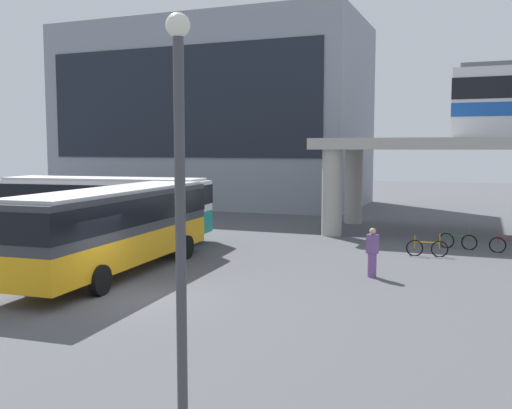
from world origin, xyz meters
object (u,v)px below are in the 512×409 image
object	(u,v)px
station_building	(214,116)
bus_main	(116,221)
bus_secondary	(103,201)
bicycle_orange	(427,248)
bicycle_red	(510,246)
bicycle_green	(458,241)
pedestrian_walking_across	(372,254)

from	to	relation	value
station_building	bus_main	xyz separation A→B (m)	(9.01, -27.27, -5.47)
bus_secondary	bicycle_orange	distance (m)	16.15
bus_main	bicycle_red	distance (m)	17.30
bicycle_red	bicycle_green	xyz separation A→B (m)	(-2.26, 0.47, 0.00)
station_building	bus_secondary	distance (m)	21.65
bus_main	bicycle_orange	distance (m)	13.34
pedestrian_walking_across	bus_secondary	bearing A→B (deg)	165.70
bus_main	bicycle_orange	xyz separation A→B (m)	(10.59, 7.94, -1.63)
bus_main	pedestrian_walking_across	bearing A→B (deg)	17.86
bicycle_orange	station_building	bearing A→B (deg)	135.40
bus_secondary	bicycle_green	distance (m)	17.68
bicycle_green	bus_main	bearing A→B (deg)	-138.22
station_building	bicycle_green	xyz separation A→B (m)	(20.76, -16.77, -7.10)
bicycle_green	pedestrian_walking_across	distance (m)	8.04
station_building	bus_secondary	xyz separation A→B (m)	(3.58, -20.64, -5.47)
bus_main	bus_secondary	distance (m)	8.57
bicycle_green	bicycle_orange	world-z (taller)	same
bus_main	bicycle_green	bearing A→B (deg)	41.78
bus_secondary	bicycle_orange	bearing A→B (deg)	4.69
bicycle_red	bicycle_green	world-z (taller)	same
bicycle_green	bicycle_orange	distance (m)	2.81
bicycle_red	bicycle_green	distance (m)	2.31
bicycle_red	bus_main	bearing A→B (deg)	-144.42
station_building	bicycle_orange	distance (m)	28.42
pedestrian_walking_across	bus_main	bearing A→B (deg)	-162.14
station_building	bicycle_green	size ratio (longest dim) A/B	14.26
pedestrian_walking_across	bicycle_orange	bearing A→B (deg)	73.40
station_building	pedestrian_walking_across	bearing A→B (deg)	-53.36
bus_secondary	pedestrian_walking_across	size ratio (longest dim) A/B	6.19
bicycle_green	pedestrian_walking_across	size ratio (longest dim) A/B	0.97
bus_main	pedestrian_walking_across	size ratio (longest dim) A/B	6.15
station_building	bus_main	size ratio (longest dim) A/B	2.25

